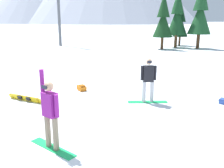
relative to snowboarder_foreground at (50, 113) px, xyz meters
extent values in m
plane|color=white|center=(1.54, 0.78, -0.99)|extent=(800.00, 800.00, 0.00)
cube|color=#19B259|center=(0.00, 0.00, -0.97)|extent=(1.42, 1.15, 0.02)
cylinder|color=gray|center=(0.13, -0.09, -0.52)|extent=(0.15, 0.15, 0.88)
cylinder|color=gray|center=(-0.13, 0.09, -0.52)|extent=(0.15, 0.15, 0.88)
cube|color=#8C1E8C|center=(0.00, 0.00, 0.23)|extent=(0.46, 0.43, 0.62)
cylinder|color=#8C1E8C|center=(0.21, -0.15, 0.25)|extent=(0.11, 0.11, 0.58)
cylinder|color=#8C1E8C|center=(-0.21, 0.15, 0.79)|extent=(0.11, 0.11, 0.60)
sphere|color=tan|center=(0.00, 0.00, 0.70)|extent=(0.24, 0.24, 0.24)
cube|color=black|center=(-0.08, -0.11, 0.71)|extent=(0.16, 0.13, 0.08)
cube|color=#19B259|center=(2.81, 3.95, -0.97)|extent=(1.61, 0.38, 0.02)
cylinder|color=#B7B7BC|center=(2.97, 3.96, -0.54)|extent=(0.15, 0.15, 0.85)
cylinder|color=#B7B7BC|center=(2.65, 3.94, -0.54)|extent=(0.15, 0.15, 0.85)
cube|color=black|center=(2.81, 3.95, 0.21)|extent=(0.41, 0.26, 0.64)
cylinder|color=black|center=(3.07, 3.96, 0.24)|extent=(0.11, 0.11, 0.58)
cylinder|color=black|center=(2.55, 3.93, 0.24)|extent=(0.11, 0.11, 0.58)
sphere|color=tan|center=(2.81, 3.95, 0.69)|extent=(0.24, 0.24, 0.24)
cube|color=black|center=(2.82, 3.81, 0.70)|extent=(0.17, 0.05, 0.08)
cube|color=yellow|center=(-2.25, 3.84, -0.86)|extent=(1.45, 0.71, 0.25)
cylinder|color=yellow|center=(-2.95, 4.15, -0.86)|extent=(0.27, 0.20, 0.25)
cylinder|color=yellow|center=(-1.54, 3.53, -0.86)|extent=(0.27, 0.20, 0.25)
cube|color=black|center=(-2.48, 3.89, -0.85)|extent=(0.23, 0.18, 0.16)
cube|color=black|center=(-2.05, 3.71, -0.85)|extent=(0.23, 0.18, 0.16)
cylinder|color=black|center=(5.72, 4.02, -0.89)|extent=(0.11, 0.10, 0.02)
cube|color=orange|center=(-0.17, 5.55, -0.86)|extent=(0.52, 0.56, 0.25)
cube|color=#A85613|center=(-0.13, 5.49, -0.74)|extent=(0.30, 0.29, 0.08)
cylinder|color=black|center=(-0.30, 5.75, -0.84)|extent=(0.10, 0.11, 0.02)
cylinder|color=#472D19|center=(6.09, 23.19, -0.30)|extent=(0.31, 0.31, 1.37)
cone|color=#143819|center=(6.09, 23.19, 1.84)|extent=(2.21, 2.21, 2.91)
cone|color=#143819|center=(6.09, 23.19, 3.88)|extent=(1.44, 1.44, 2.67)
cylinder|color=#472D19|center=(8.94, 27.44, -0.40)|extent=(0.26, 0.26, 1.16)
cone|color=black|center=(8.94, 27.44, 1.42)|extent=(1.94, 1.94, 2.48)
cone|color=black|center=(8.94, 27.44, 3.15)|extent=(1.26, 1.26, 2.27)
cylinder|color=#472D19|center=(10.37, 24.14, -0.16)|extent=(0.38, 0.38, 1.66)
cone|color=#194723|center=(10.37, 24.14, 2.44)|extent=(2.63, 2.63, 3.54)
cylinder|color=#472D19|center=(7.97, 25.02, -0.23)|extent=(0.35, 0.35, 1.52)
cone|color=#194723|center=(7.97, 25.02, 2.15)|extent=(2.29, 2.29, 3.23)
cone|color=#194723|center=(7.97, 25.02, 4.41)|extent=(1.49, 1.49, 2.96)
cylinder|color=#595B60|center=(-6.49, 26.58, 4.24)|extent=(0.36, 0.36, 10.46)
camera|label=1|loc=(1.85, -5.86, 2.28)|focal=40.28mm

